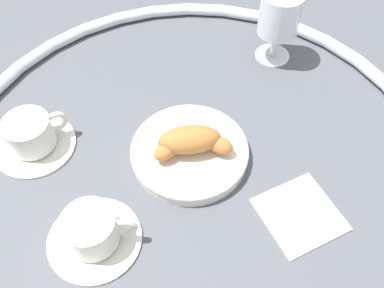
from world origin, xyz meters
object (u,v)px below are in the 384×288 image
(juice_glass_left, at_px, (280,17))
(folded_napkin, at_px, (300,214))
(pastry_plate, at_px, (192,150))
(coffee_cup_far, at_px, (32,136))
(coffee_cup_near, at_px, (93,232))
(croissant_large, at_px, (192,141))

(juice_glass_left, bearing_deg, folded_napkin, 54.97)
(pastry_plate, xyz_separation_m, folded_napkin, (-0.07, 0.18, -0.01))
(pastry_plate, distance_m, folded_napkin, 0.20)
(pastry_plate, relative_size, folded_napkin, 1.75)
(coffee_cup_far, bearing_deg, pastry_plate, 140.47)
(coffee_cup_near, height_order, juice_glass_left, juice_glass_left)
(folded_napkin, bearing_deg, juice_glass_left, -125.03)
(coffee_cup_near, bearing_deg, juice_glass_left, -162.30)
(pastry_plate, bearing_deg, juice_glass_left, -158.51)
(pastry_plate, relative_size, croissant_large, 1.57)
(pastry_plate, xyz_separation_m, juice_glass_left, (-0.27, -0.11, 0.08))
(coffee_cup_far, bearing_deg, coffee_cup_near, 90.56)
(pastry_plate, relative_size, coffee_cup_near, 1.41)
(croissant_large, height_order, folded_napkin, croissant_large)
(folded_napkin, bearing_deg, coffee_cup_far, -52.37)
(juice_glass_left, distance_m, folded_napkin, 0.37)
(pastry_plate, height_order, juice_glass_left, juice_glass_left)
(croissant_large, distance_m, folded_napkin, 0.20)
(folded_napkin, bearing_deg, pastry_plate, -69.74)
(pastry_plate, height_order, croissant_large, croissant_large)
(coffee_cup_near, xyz_separation_m, coffee_cup_far, (0.00, -0.21, 0.00))
(croissant_large, xyz_separation_m, folded_napkin, (-0.07, 0.18, -0.04))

